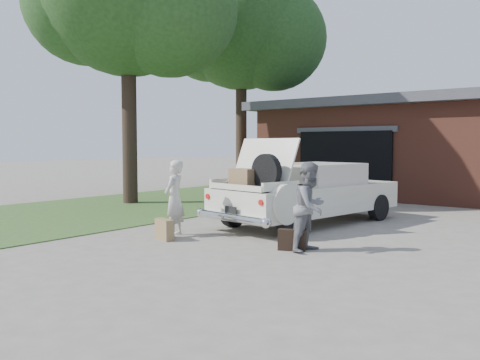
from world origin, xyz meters
The scene contains 9 objects.
ground centered at (0.00, 0.00, 0.00)m, with size 90.00×90.00×0.00m, color gray.
grass_strip centered at (-5.50, 3.00, 0.01)m, with size 6.00×16.00×0.02m, color #2D4C1E.
house centered at (0.98, 11.47, 1.67)m, with size 12.80×7.80×3.30m.
tree_back centered at (-6.60, 9.22, 6.38)m, with size 6.24×5.43×9.38m.
sedan centered at (0.16, 2.85, 0.70)m, with size 2.51×4.96×1.90m.
woman_left centered at (-1.09, -0.07, 0.74)m, with size 0.54×0.35×1.47m, color beige.
woman_right centered at (1.69, 0.33, 0.74)m, with size 0.72×0.56×1.49m, color slate.
suitcase_left centered at (-0.97, -0.46, 0.19)m, with size 0.50×0.16×0.39m, color #94784B.
suitcase_right centered at (1.43, 0.18, 0.18)m, with size 0.46×0.15×0.36m, color black.
Camera 1 is at (5.92, -6.97, 1.77)m, focal length 38.00 mm.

